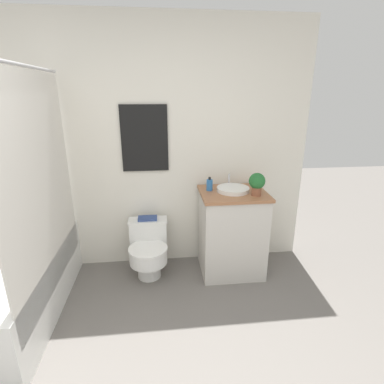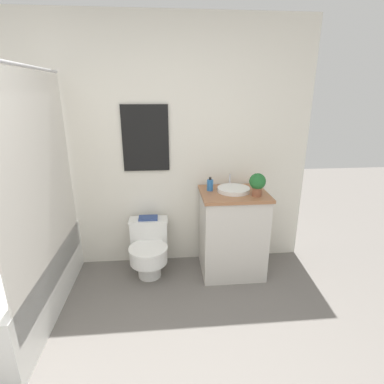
{
  "view_description": "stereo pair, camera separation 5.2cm",
  "coord_description": "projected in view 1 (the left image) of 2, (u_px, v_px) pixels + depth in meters",
  "views": [
    {
      "loc": [
        0.25,
        -0.9,
        1.8
      ],
      "look_at": [
        0.54,
        1.65,
        0.94
      ],
      "focal_mm": 28.0,
      "sensor_mm": 36.0,
      "label": 1
    },
    {
      "loc": [
        0.3,
        -0.91,
        1.8
      ],
      "look_at": [
        0.54,
        1.65,
        0.94
      ],
      "focal_mm": 28.0,
      "sensor_mm": 36.0,
      "label": 2
    }
  ],
  "objects": [
    {
      "name": "book_on_tank",
      "position": [
        148.0,
        218.0,
        3.08
      ],
      "size": [
        0.19,
        0.12,
        0.02
      ],
      "color": "#33477F",
      "rests_on": "toilet"
    },
    {
      "name": "soap_bottle",
      "position": [
        210.0,
        185.0,
        2.95
      ],
      "size": [
        0.06,
        0.06,
        0.13
      ],
      "color": "#2D6BB2",
      "rests_on": "vanity"
    },
    {
      "name": "sink",
      "position": [
        233.0,
        189.0,
        2.94
      ],
      "size": [
        0.32,
        0.35,
        0.13
      ],
      "color": "white",
      "rests_on": "vanity"
    },
    {
      "name": "toilet",
      "position": [
        148.0,
        249.0,
        3.04
      ],
      "size": [
        0.4,
        0.51,
        0.55
      ],
      "color": "white",
      "rests_on": "ground_plane"
    },
    {
      "name": "wall_back",
      "position": [
        134.0,
        150.0,
        3.0
      ],
      "size": [
        3.58,
        0.07,
        2.5
      ],
      "color": "silver",
      "rests_on": "ground_plane"
    },
    {
      "name": "shower_area",
      "position": [
        18.0,
        283.0,
        2.46
      ],
      "size": [
        0.66,
        1.52,
        1.98
      ],
      "color": "white",
      "rests_on": "ground_plane"
    },
    {
      "name": "vanity",
      "position": [
        232.0,
        232.0,
        3.06
      ],
      "size": [
        0.65,
        0.55,
        0.87
      ],
      "color": "beige",
      "rests_on": "ground_plane"
    },
    {
      "name": "potted_plant",
      "position": [
        257.0,
        183.0,
        2.79
      ],
      "size": [
        0.15,
        0.15,
        0.22
      ],
      "color": "brown",
      "rests_on": "vanity"
    }
  ]
}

